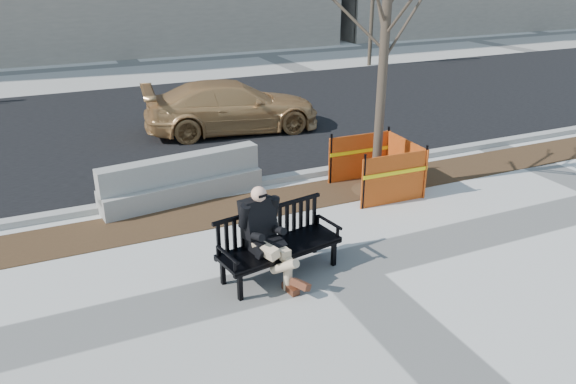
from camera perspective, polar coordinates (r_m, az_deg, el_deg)
name	(u,v)px	position (r m, az deg, el deg)	size (l,w,h in m)	color
ground	(342,266)	(8.55, 5.52, -7.59)	(120.00, 120.00, 0.00)	beige
mulch_strip	(275,202)	(10.62, -1.35, -1.04)	(40.00, 1.20, 0.02)	#47301C
asphalt_street	(190,121)	(16.19, -10.01, 7.20)	(60.00, 10.40, 0.01)	black
curb	(257,182)	(11.41, -3.22, 1.00)	(60.00, 0.25, 0.12)	#9E9B93
bench	(280,274)	(8.32, -0.83, -8.41)	(1.88, 0.67, 1.00)	black
seated_man	(264,277)	(8.24, -2.46, -8.76)	(0.60, 1.00, 1.41)	black
tree_fence	(375,190)	(11.29, 8.90, 0.18)	(2.14, 2.14, 5.35)	#E25B1B
sedan	(233,131)	(15.10, -5.63, 6.27)	(1.87, 4.60, 1.33)	#B0804B
jersey_barrier_left	(183,200)	(10.92, -10.68, -0.77)	(3.13, 0.63, 0.90)	gray
far_tree_right	(369,65)	(24.71, 8.32, 12.76)	(1.79, 1.79, 4.84)	#493D2F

